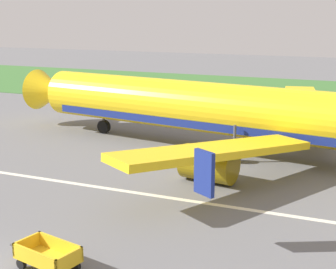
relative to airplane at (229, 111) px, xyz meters
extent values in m
cube|color=#3D7033|center=(-4.50, 30.31, -3.02)|extent=(220.00, 28.00, 0.06)
cube|color=silver|center=(-4.50, -10.39, -3.05)|extent=(120.00, 0.36, 0.01)
cylinder|color=yellow|center=(-1.02, 0.15, 0.10)|extent=(30.22, 8.14, 3.70)
cube|color=navy|center=(-1.02, 0.15, -0.92)|extent=(27.22, 7.50, 0.56)
cone|color=yellow|center=(-17.33, 2.62, 0.10)|extent=(3.71, 4.06, 3.63)
cube|color=yellow|center=(1.81, -8.72, -0.57)|extent=(8.85, 12.51, 1.35)
cube|color=navy|center=(3.44, -15.54, 0.38)|extent=(1.05, 0.73, 1.90)
cylinder|color=#856D0E|center=(0.83, -6.99, -1.92)|extent=(3.48, 2.55, 2.10)
cube|color=yellow|center=(4.31, 7.79, -0.57)|extent=(5.55, 13.25, 1.35)
cylinder|color=#856D0E|center=(2.86, 6.44, -1.92)|extent=(3.48, 2.55, 2.10)
cylinder|color=#4C4C51|center=(-11.40, 1.72, -1.48)|extent=(0.20, 0.20, 2.04)
cylinder|color=black|center=(-11.40, 1.72, -2.50)|extent=(1.15, 0.61, 1.10)
cylinder|color=#4C4C51|center=(1.12, -2.39, -1.48)|extent=(0.20, 0.20, 2.04)
cylinder|color=black|center=(1.12, -2.39, -2.50)|extent=(1.15, 0.61, 1.10)
cylinder|color=#4C4C51|center=(1.78, 1.96, -1.48)|extent=(0.20, 0.20, 2.04)
cylinder|color=black|center=(1.78, 1.96, -2.50)|extent=(1.15, 0.61, 1.10)
cube|color=gold|center=(-1.58, -19.62, -2.57)|extent=(2.74, 1.90, 0.08)
cube|color=gold|center=(-1.72, -20.25, -2.26)|extent=(2.46, 0.63, 0.55)
cube|color=gold|center=(-1.44, -18.98, -2.26)|extent=(2.46, 0.63, 0.55)
cube|color=gold|center=(-2.75, -19.36, -2.26)|extent=(0.40, 1.39, 0.55)
cube|color=gold|center=(-0.41, -19.87, -2.26)|extent=(0.40, 1.39, 0.55)
cylinder|color=#2D2D33|center=(-3.34, -19.23, -2.61)|extent=(0.99, 0.29, 0.08)
cylinder|color=black|center=(-2.62, -19.96, -2.83)|extent=(0.46, 0.25, 0.44)
cylinder|color=black|center=(-2.38, -18.87, -2.83)|extent=(0.46, 0.25, 0.44)
cylinder|color=black|center=(-0.55, -19.27, -2.83)|extent=(0.46, 0.25, 0.44)
camera|label=1|loc=(9.79, -34.38, 6.78)|focal=53.76mm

